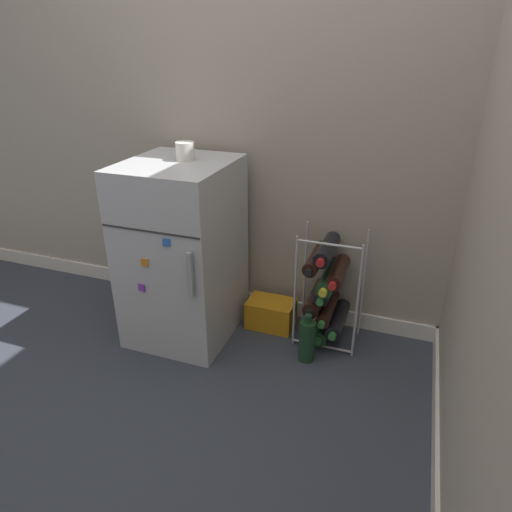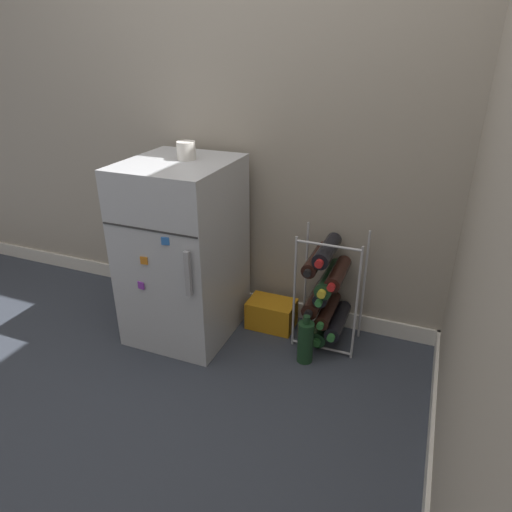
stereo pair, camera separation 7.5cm
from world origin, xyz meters
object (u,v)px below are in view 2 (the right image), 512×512
(fridge_top_cup, at_px, (186,151))
(soda_box, at_px, (271,314))
(wine_rack, at_px, (327,290))
(mini_fridge, at_px, (184,251))
(loose_bottle_floor, at_px, (305,341))

(fridge_top_cup, bearing_deg, soda_box, 18.14)
(wine_rack, distance_m, soda_box, 0.37)
(wine_rack, xyz_separation_m, fridge_top_cup, (-0.69, -0.11, 0.66))
(wine_rack, bearing_deg, mini_fridge, -167.81)
(wine_rack, relative_size, fridge_top_cup, 6.83)
(wine_rack, xyz_separation_m, soda_box, (-0.30, 0.02, -0.22))
(fridge_top_cup, relative_size, loose_bottle_floor, 0.35)
(soda_box, bearing_deg, loose_bottle_floor, -40.96)
(mini_fridge, bearing_deg, wine_rack, 12.19)
(mini_fridge, distance_m, wine_rack, 0.75)
(wine_rack, relative_size, loose_bottle_floor, 2.37)
(soda_box, xyz_separation_m, fridge_top_cup, (-0.39, -0.13, 0.88))
(mini_fridge, relative_size, fridge_top_cup, 10.36)
(mini_fridge, height_order, loose_bottle_floor, mini_fridge)
(mini_fridge, height_order, fridge_top_cup, fridge_top_cup)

